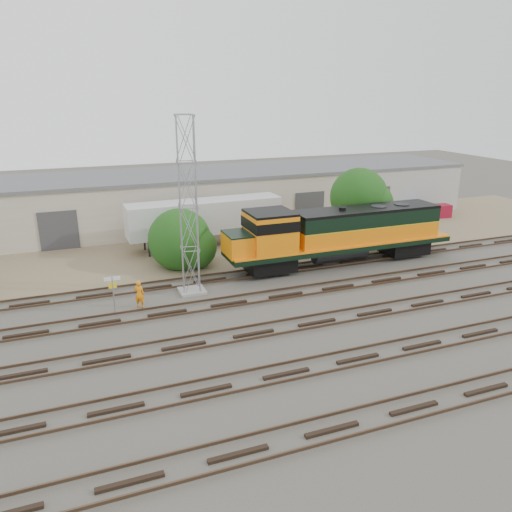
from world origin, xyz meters
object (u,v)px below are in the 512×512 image
object	(u,v)px
signal_tower	(188,210)
semi_trailer	(209,217)
locomotive	(337,233)
worker	(139,294)

from	to	relation	value
signal_tower	semi_trailer	xyz separation A→B (m)	(4.05, 9.90, -3.10)
semi_trailer	locomotive	bearing A→B (deg)	-47.89
locomotive	semi_trailer	bearing A→B (deg)	133.83
locomotive	signal_tower	bearing A→B (deg)	-172.79
worker	semi_trailer	world-z (taller)	semi_trailer
signal_tower	worker	world-z (taller)	signal_tower
signal_tower	semi_trailer	bearing A→B (deg)	67.75
signal_tower	worker	size ratio (longest dim) A/B	6.54
signal_tower	worker	distance (m)	6.21
locomotive	worker	xyz separation A→B (m)	(-15.78, -2.85, -1.66)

